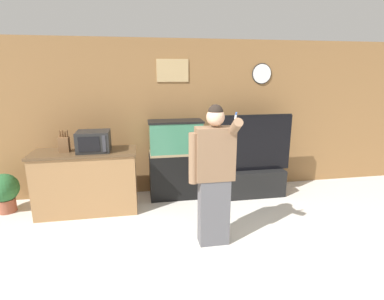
{
  "coord_description": "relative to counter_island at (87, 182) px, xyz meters",
  "views": [
    {
      "loc": [
        -0.61,
        -2.26,
        2.07
      ],
      "look_at": [
        0.08,
        1.58,
        1.05
      ],
      "focal_mm": 28.0,
      "sensor_mm": 36.0,
      "label": 1
    }
  ],
  "objects": [
    {
      "name": "aquarium_on_stand",
      "position": [
        1.39,
        0.31,
        0.18
      ],
      "size": [
        0.88,
        0.41,
        1.31
      ],
      "color": "black",
      "rests_on": "ground_plane"
    },
    {
      "name": "microwave",
      "position": [
        0.15,
        -0.03,
        0.62
      ],
      "size": [
        0.46,
        0.38,
        0.3
      ],
      "color": "black",
      "rests_on": "counter_island"
    },
    {
      "name": "tv_on_stand",
      "position": [
        2.67,
        0.15,
        -0.07
      ],
      "size": [
        1.33,
        0.4,
        1.4
      ],
      "color": "black",
      "rests_on": "ground_plane"
    },
    {
      "name": "knife_block",
      "position": [
        -0.27,
        0.02,
        0.59
      ],
      "size": [
        0.14,
        0.12,
        0.32
      ],
      "color": "brown",
      "rests_on": "counter_island"
    },
    {
      "name": "potted_plant",
      "position": [
        -1.23,
        0.19,
        -0.13
      ],
      "size": [
        0.43,
        0.43,
        0.6
      ],
      "color": "brown",
      "rests_on": "ground_plane"
    },
    {
      "name": "wall_back_paneled",
      "position": [
        1.43,
        0.66,
        0.83
      ],
      "size": [
        10.0,
        0.08,
        2.6
      ],
      "color": "olive",
      "rests_on": "ground_plane"
    },
    {
      "name": "counter_island",
      "position": [
        0.0,
        0.0,
        0.0
      ],
      "size": [
        1.49,
        0.59,
        0.95
      ],
      "color": "olive",
      "rests_on": "ground_plane"
    },
    {
      "name": "person_standing",
      "position": [
        1.65,
        -1.18,
        0.42
      ],
      "size": [
        0.54,
        0.41,
        1.72
      ],
      "color": "#515156",
      "rests_on": "ground_plane"
    }
  ]
}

